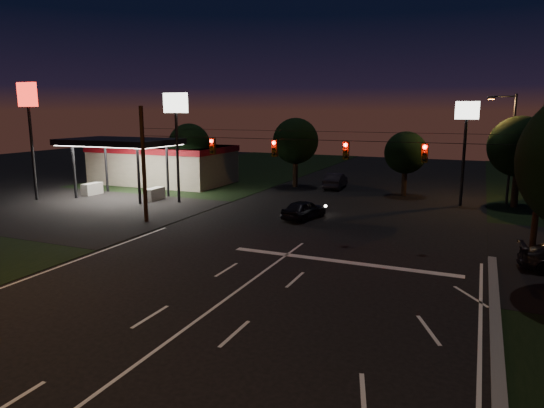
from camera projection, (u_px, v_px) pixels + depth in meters
The scene contains 17 objects.
ground at pixel (157, 349), 15.85m from camera, with size 140.00×140.00×0.00m, color black.
cross_street_left at pixel (71, 210), 38.05m from camera, with size 20.00×16.00×0.02m, color black.
stop_bar at pixel (341, 261), 25.05m from camera, with size 12.00×0.50×0.01m, color silver.
utility_pole_right at pixel (531, 264), 24.70m from camera, with size 0.30×0.30×9.00m, color black.
utility_pole_left at pixel (147, 222), 34.04m from camera, with size 0.28×0.28×8.00m, color black.
signal_span at pixel (309, 148), 28.29m from camera, with size 24.00×0.40×1.56m.
gas_station at pixel (161, 161), 51.29m from camera, with size 14.20×16.10×5.25m.
pole_sign_left_near at pixel (176, 119), 39.80m from camera, with size 2.20×0.30×9.10m.
pole_sign_left_far at pixel (29, 111), 40.74m from camera, with size 2.00×0.30×10.00m.
pole_sign_right at pixel (466, 129), 38.60m from camera, with size 1.80×0.30×8.40m.
street_light_right_far at pixel (509, 141), 39.33m from camera, with size 2.20×0.35×9.00m.
tree_far_a at pixel (190, 145), 49.18m from camera, with size 4.20×4.20×6.42m.
tree_far_b at pixel (296, 142), 48.84m from camera, with size 4.60×4.60×6.98m.
tree_far_c at pixel (406, 153), 43.78m from camera, with size 3.80×3.80×5.86m.
tree_far_d at pixel (520, 147), 38.32m from camera, with size 4.80×4.80×7.30m.
car_oncoming_a at pixel (304, 209), 34.81m from camera, with size 1.64×4.08×1.39m, color black.
car_oncoming_b at pixel (335, 181), 48.54m from camera, with size 1.63×4.66×1.54m, color black.
Camera 1 is at (9.25, -11.97, 7.67)m, focal length 32.00 mm.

